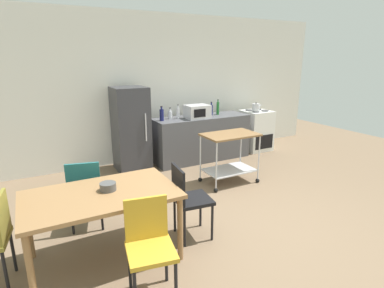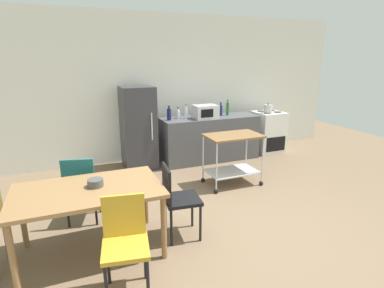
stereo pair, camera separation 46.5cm
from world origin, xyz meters
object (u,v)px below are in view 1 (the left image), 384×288
Objects in this scene: chair_teal at (85,189)px; refrigerator at (131,129)px; chair_black at (188,197)px; bottle_vinegar at (162,115)px; microwave at (197,112)px; bottle_sesame_oil at (218,108)px; bottle_wine at (170,114)px; bottle_olive_oil at (211,110)px; chair_mustard at (149,242)px; bottle_soy_sauce at (178,113)px; fruit_bowl at (108,187)px; dining_table at (101,200)px; stove_oven at (256,130)px; kettle at (256,107)px; kitchen_cart at (230,150)px.

chair_teal is 0.57× the size of refrigerator.
chair_black is 2.61m from bottle_vinegar.
bottle_sesame_oil reaches higher than microwave.
bottle_wine is 0.69× the size of bottle_sesame_oil.
bottle_wine is 0.92m from bottle_olive_oil.
chair_mustard is 3.63m from bottle_wine.
chair_teal is at bearing -122.69° from refrigerator.
microwave is at bearing -165.82° from bottle_sesame_oil.
bottle_sesame_oil is at bearing 2.03° from bottle_vinegar.
bottle_soy_sauce is 3.12m from fruit_bowl.
bottle_vinegar is 2.87m from fruit_bowl.
dining_table is 3.26× the size of microwave.
chair_teal is 4.39m from stove_oven.
kettle reaches higher than fruit_bowl.
bottle_olive_oil reaches higher than stove_oven.
refrigerator is 7.09× the size of bottle_wine.
dining_table is 1.63× the size of stove_oven.
microwave is 2.79× the size of fruit_bowl.
bottle_vinegar is 1.67× the size of fruit_bowl.
bottle_wine is at bearing 159.10° from microwave.
chair_mustard is at bearing -125.63° from microwave.
bottle_sesame_oil reaches higher than fruit_bowl.
bottle_soy_sauce is (2.04, 2.45, 0.34)m from dining_table.
kitchen_cart is at bearing -92.58° from microwave.
stove_oven is at bearing 31.24° from dining_table.
dining_table is at bearing -138.84° from bottle_olive_oil.
bottle_vinegar is at bearing 116.77° from kitchen_cart.
chair_teal is at bearing -137.51° from bottle_wine.
bottle_wine is 1.33× the size of fruit_bowl.
refrigerator is 3.37× the size of microwave.
dining_table is 2.59m from kitchen_cart.
bottle_vinegar is at bearing -10.07° from chair_black.
stove_oven is (3.05, 2.48, -0.07)m from chair_black.
dining_table is 2.74m from refrigerator.
refrigerator is 1.70× the size of kitchen_cart.
fruit_bowl is at bearing -154.77° from kitchen_cart.
chair_teal is 0.98× the size of kitchen_cart.
stove_oven is 2.04m from bottle_soy_sauce.
bottle_vinegar reaches higher than chair_mustard.
stove_oven is at bearing -44.44° from chair_black.
microwave reaches higher than dining_table.
chair_teal is 5.39× the size of fruit_bowl.
bottle_sesame_oil is at bearing 0.38° from bottle_soy_sauce.
bottle_wine is at bearing -123.52° from chair_teal.
bottle_soy_sauce is at bearing 176.33° from kettle.
bottle_wine is at bearing 175.10° from kettle.
chair_black is 1.26m from chair_teal.
bottle_vinegar is at bearing -156.84° from bottle_wine.
chair_mustard is at bearing -114.88° from bottle_vinegar.
bottle_vinegar reaches higher than bottle_olive_oil.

